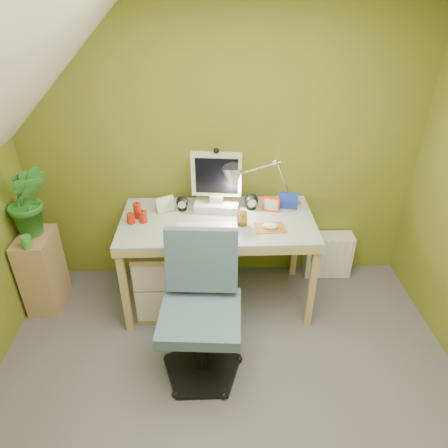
{
  "coord_description": "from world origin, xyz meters",
  "views": [
    {
      "loc": [
        -0.09,
        -1.49,
        2.36
      ],
      "look_at": [
        0.0,
        1.0,
        0.85
      ],
      "focal_mm": 33.0,
      "sensor_mm": 36.0,
      "label": 1
    }
  ],
  "objects_px": {
    "desk_lamp": "(276,172)",
    "side_ledge": "(43,271)",
    "task_chair": "(200,314)",
    "radiator": "(328,255)",
    "monitor": "(217,176)",
    "potted_plant": "(28,200)",
    "desk": "(218,261)"
  },
  "relations": [
    {
      "from": "monitor",
      "to": "desk_lamp",
      "type": "height_order",
      "value": "desk_lamp"
    },
    {
      "from": "task_chair",
      "to": "monitor",
      "type": "bearing_deg",
      "value": 86.24
    },
    {
      "from": "monitor",
      "to": "radiator",
      "type": "distance_m",
      "value": 1.32
    },
    {
      "from": "monitor",
      "to": "side_ledge",
      "type": "bearing_deg",
      "value": -166.37
    },
    {
      "from": "desk_lamp",
      "to": "task_chair",
      "type": "bearing_deg",
      "value": -119.37
    },
    {
      "from": "task_chair",
      "to": "radiator",
      "type": "relative_size",
      "value": 2.57
    },
    {
      "from": "monitor",
      "to": "radiator",
      "type": "bearing_deg",
      "value": 14.48
    },
    {
      "from": "potted_plant",
      "to": "task_chair",
      "type": "bearing_deg",
      "value": -32.21
    },
    {
      "from": "monitor",
      "to": "radiator",
      "type": "relative_size",
      "value": 1.36
    },
    {
      "from": "desk",
      "to": "potted_plant",
      "type": "xyz_separation_m",
      "value": [
        -1.39,
        0.05,
        0.55
      ]
    },
    {
      "from": "side_ledge",
      "to": "potted_plant",
      "type": "height_order",
      "value": "potted_plant"
    },
    {
      "from": "potted_plant",
      "to": "task_chair",
      "type": "xyz_separation_m",
      "value": [
        1.26,
        -0.8,
        -0.42
      ]
    },
    {
      "from": "monitor",
      "to": "desk_lamp",
      "type": "distance_m",
      "value": 0.45
    },
    {
      "from": "side_ledge",
      "to": "potted_plant",
      "type": "relative_size",
      "value": 1.16
    },
    {
      "from": "desk_lamp",
      "to": "radiator",
      "type": "distance_m",
      "value": 1.04
    },
    {
      "from": "radiator",
      "to": "desk",
      "type": "bearing_deg",
      "value": -161.34
    },
    {
      "from": "desk",
      "to": "side_ledge",
      "type": "relative_size",
      "value": 2.22
    },
    {
      "from": "side_ledge",
      "to": "task_chair",
      "type": "bearing_deg",
      "value": -30.25
    },
    {
      "from": "side_ledge",
      "to": "task_chair",
      "type": "relative_size",
      "value": 0.63
    },
    {
      "from": "desk",
      "to": "radiator",
      "type": "bearing_deg",
      "value": 18.01
    },
    {
      "from": "monitor",
      "to": "task_chair",
      "type": "distance_m",
      "value": 1.07
    },
    {
      "from": "desk_lamp",
      "to": "task_chair",
      "type": "height_order",
      "value": "desk_lamp"
    },
    {
      "from": "monitor",
      "to": "task_chair",
      "type": "height_order",
      "value": "monitor"
    },
    {
      "from": "desk_lamp",
      "to": "side_ledge",
      "type": "bearing_deg",
      "value": -171.88
    },
    {
      "from": "potted_plant",
      "to": "radiator",
      "type": "bearing_deg",
      "value": 6.35
    },
    {
      "from": "radiator",
      "to": "task_chair",
      "type": "bearing_deg",
      "value": -135.8
    },
    {
      "from": "desk",
      "to": "potted_plant",
      "type": "distance_m",
      "value": 1.5
    },
    {
      "from": "desk_lamp",
      "to": "potted_plant",
      "type": "bearing_deg",
      "value": -173.38
    },
    {
      "from": "side_ledge",
      "to": "monitor",
      "type": "bearing_deg",
      "value": 7.13
    },
    {
      "from": "task_chair",
      "to": "radiator",
      "type": "bearing_deg",
      "value": 47.43
    },
    {
      "from": "potted_plant",
      "to": "radiator",
      "type": "distance_m",
      "value": 2.52
    },
    {
      "from": "desk",
      "to": "radiator",
      "type": "xyz_separation_m",
      "value": [
        1.0,
        0.32,
        -0.19
      ]
    }
  ]
}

